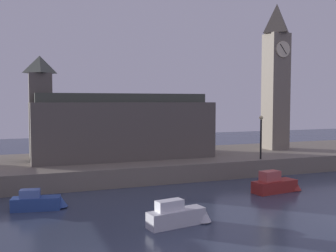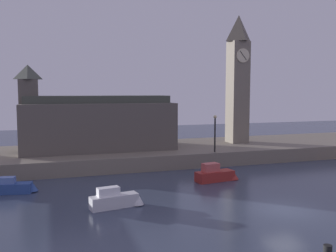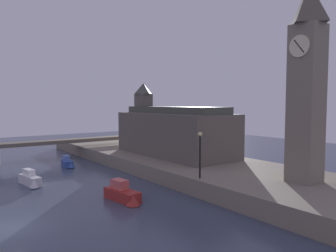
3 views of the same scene
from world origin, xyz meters
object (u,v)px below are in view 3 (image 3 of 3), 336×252
Objects in this scene: parliament_hall at (173,131)px; streetlamp at (200,150)px; clock_tower at (307,81)px; boat_dinghy_red at (124,194)px; boat_ferry_white at (30,179)px; boat_tour_blue at (68,163)px.

parliament_hall is 4.17× the size of streetlamp.
clock_tower is 17.08m from boat_dinghy_red.
streetlamp is 1.03× the size of boat_ferry_white.
streetlamp is 1.11× the size of boat_tour_blue.
boat_dinghy_red is at bearing -112.74° from streetlamp.
parliament_hall reaches higher than boat_dinghy_red.
clock_tower reaches higher than boat_ferry_white.
boat_dinghy_red is 10.88m from boat_ferry_white.
boat_ferry_white is at bearing -154.14° from boat_dinghy_red.
streetlamp is 7.24m from boat_dinghy_red.
boat_dinghy_red is at bearing 25.86° from boat_ferry_white.
parliament_hall reaches higher than streetlamp.
boat_tour_blue is at bearing 139.19° from boat_ferry_white.
boat_ferry_white is 9.14m from boat_tour_blue.
boat_dinghy_red reaches higher than boat_ferry_white.
parliament_hall is (-17.54, 0.01, -5.19)m from clock_tower.
parliament_hall is 4.28× the size of boat_ferry_white.
parliament_hall is 13.60m from boat_tour_blue.
parliament_hall reaches higher than boat_tour_blue.
clock_tower is 4.10× the size of boat_ferry_white.
streetlamp is at bearing -134.20° from clock_tower.
boat_tour_blue is (-16.71, 1.23, -0.09)m from boat_dinghy_red.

